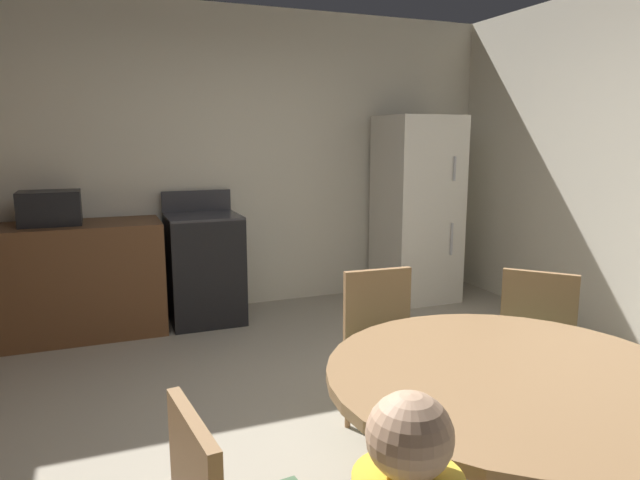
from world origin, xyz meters
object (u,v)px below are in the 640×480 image
(chair_north, at_px, (386,343))
(refrigerator, at_px, (416,209))
(chair_northeast, at_px, (534,346))
(microwave, at_px, (50,208))
(dining_table, at_px, (508,411))
(oven_range, at_px, (204,267))

(chair_north, bearing_deg, refrigerator, 148.69)
(refrigerator, relative_size, chair_northeast, 2.02)
(refrigerator, distance_m, microwave, 3.20)
(refrigerator, relative_size, dining_table, 1.36)
(refrigerator, height_order, chair_north, refrigerator)
(refrigerator, bearing_deg, oven_range, 178.49)
(oven_range, distance_m, microwave, 1.28)
(refrigerator, bearing_deg, dining_table, -115.78)
(oven_range, bearing_deg, chair_north, -76.15)
(oven_range, relative_size, refrigerator, 0.62)
(microwave, xyz_separation_m, dining_table, (1.65, -3.24, -0.42))
(refrigerator, height_order, chair_northeast, refrigerator)
(chair_north, relative_size, chair_northeast, 1.00)
(chair_north, xyz_separation_m, chair_northeast, (0.69, -0.32, 0.00))
(microwave, bearing_deg, refrigerator, -0.90)
(chair_northeast, bearing_deg, microwave, -89.53)
(chair_north, distance_m, chair_northeast, 0.76)
(dining_table, bearing_deg, microwave, 116.97)
(oven_range, distance_m, dining_table, 3.29)
(refrigerator, bearing_deg, chair_northeast, -107.65)
(refrigerator, height_order, dining_table, refrigerator)
(oven_range, xyz_separation_m, chair_northeast, (1.24, -2.56, 0.03))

